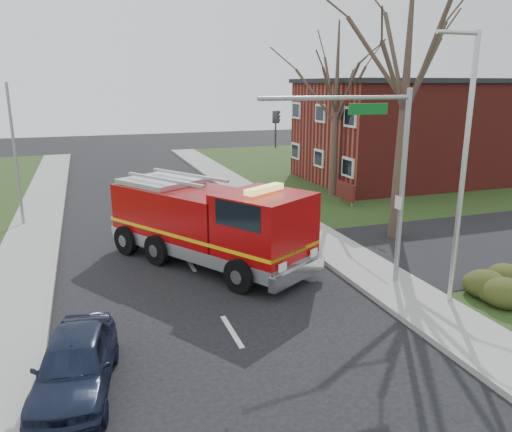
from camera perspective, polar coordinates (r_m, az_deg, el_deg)
name	(u,v)px	position (r m, az deg, el deg)	size (l,w,h in m)	color
ground	(232,332)	(14.78, -2.77, -13.06)	(120.00, 120.00, 0.00)	black
sidewalk_right	(414,300)	(17.33, 17.58, -9.13)	(2.40, 80.00, 0.15)	gray
brick_building	(415,130)	(38.13, 17.68, 9.30)	(15.40, 10.40, 7.25)	maroon
health_center_sign	(345,191)	(29.37, 10.16, 2.79)	(0.12, 2.00, 1.40)	#511713
hedge_corner	(507,286)	(18.22, 26.76, -7.16)	(2.80, 2.00, 0.90)	#303915
bare_tree_near	(407,72)	(22.71, 16.85, 15.53)	(6.00, 6.00, 12.00)	#3A2A22
bare_tree_far	(337,91)	(31.18, 9.20, 13.92)	(5.25, 5.25, 10.50)	#3A2A22
traffic_signal_mast	(371,154)	(16.73, 13.03, 6.90)	(5.29, 0.18, 6.80)	gray
streetlight_pole	(462,165)	(16.31, 22.53, 5.39)	(1.48, 0.16, 8.40)	#B7BABF
utility_pole_far	(15,157)	(26.97, -25.80, 6.13)	(0.14, 0.14, 7.00)	gray
fire_engine	(210,225)	(19.58, -5.28, -1.04)	(6.99, 8.85, 3.46)	#950607
parked_car_maroon	(75,364)	(12.63, -19.96, -15.58)	(1.67, 4.16, 1.42)	#171E33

